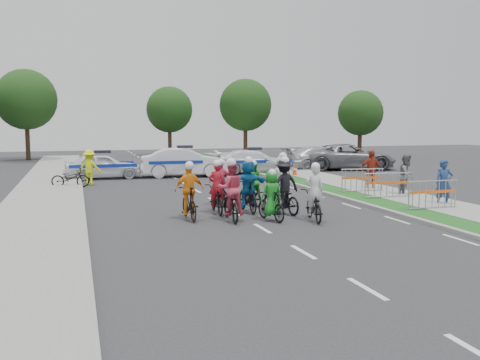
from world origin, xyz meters
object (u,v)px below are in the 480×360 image
object	(u,v)px
police_car_2	(254,162)
barrier_2	(362,181)
rider_9	(221,187)
rider_3	(189,197)
police_car_0	(103,166)
tree_1	(245,105)
cone_0	(281,180)
rider_1	(271,200)
barrier_0	(432,196)
parked_bike	(70,178)
rider_7	(282,185)
rider_6	(216,195)
rider_2	(231,198)
civilian_sedan	(322,158)
spectator_1	(407,176)
rider_5	(248,189)
tree_3	(26,100)
rider_0	(314,201)
tree_2	(360,113)
police_car_1	(185,162)
rider_8	(253,188)
spectator_2	(371,170)
civilian_suv	(349,157)
marshal_hiviz	(90,167)
spectator_0	(444,183)
rider_4	(284,191)
cone_1	(295,171)

from	to	relation	value
police_car_2	barrier_2	size ratio (longest dim) A/B	2.45
rider_9	rider_3	bearing A→B (deg)	54.20
police_car_0	tree_1	size ratio (longest dim) A/B	0.61
rider_9	cone_0	bearing A→B (deg)	-135.44
rider_1	cone_0	size ratio (longest dim) A/B	2.40
barrier_0	parked_bike	xyz separation A→B (m)	(-12.25, 11.02, -0.10)
rider_3	cone_0	distance (m)	9.13
rider_3	rider_7	bearing A→B (deg)	-158.61
police_car_0	rider_6	bearing A→B (deg)	-167.14
rider_9	police_car_2	world-z (taller)	rider_9
rider_2	cone_0	world-z (taller)	rider_2
civilian_sedan	cone_0	size ratio (longest dim) A/B	7.49
rider_7	spectator_1	distance (m)	6.01
police_car_2	rider_5	bearing A→B (deg)	168.40
rider_6	police_car_2	distance (m)	14.31
police_car_2	rider_3	bearing A→B (deg)	161.58
rider_7	spectator_1	world-z (taller)	rider_7
cone_0	tree_3	size ratio (longest dim) A/B	0.10
rider_7	parked_bike	world-z (taller)	rider_7
rider_0	parked_bike	size ratio (longest dim) A/B	1.10
rider_1	parked_bike	xyz separation A→B (m)	(-6.24, 10.94, -0.20)
rider_6	civilian_sedan	size ratio (longest dim) A/B	0.36
rider_0	tree_2	distance (m)	30.09
rider_2	rider_6	distance (m)	1.49
rider_9	police_car_0	world-z (taller)	rider_9
rider_7	police_car_1	distance (m)	11.72
rider_0	police_car_1	distance (m)	14.72
rider_0	rider_5	xyz separation A→B (m)	(-1.52, 2.16, 0.20)
spectator_1	tree_2	world-z (taller)	tree_2
rider_8	tree_2	distance (m)	27.67
cone_0	spectator_1	bearing A→B (deg)	-48.85
rider_9	police_car_1	world-z (taller)	rider_9
police_car_2	cone_0	xyz separation A→B (m)	(-1.03, -7.09, -0.37)
civilian_sedan	spectator_2	bearing A→B (deg)	166.88
civilian_suv	tree_3	size ratio (longest dim) A/B	0.82
marshal_hiviz	barrier_0	distance (m)	16.34
civilian_suv	tree_2	world-z (taller)	tree_2
rider_5	rider_8	bearing A→B (deg)	-114.93
rider_0	spectator_2	distance (m)	8.35
civilian_suv	rider_2	bearing A→B (deg)	153.51
rider_9	rider_6	bearing A→B (deg)	68.38
spectator_0	tree_3	world-z (taller)	tree_3
police_car_2	tree_2	xyz separation A→B (m)	(12.85, 9.88, 3.12)
rider_2	spectator_2	xyz separation A→B (m)	(8.23, 5.28, 0.19)
police_car_0	spectator_2	xyz separation A→B (m)	(11.54, -8.78, 0.22)
rider_4	parked_bike	xyz separation A→B (m)	(-7.15, 9.74, -0.30)
cone_1	tree_2	bearing A→B (deg)	48.37
spectator_2	barrier_0	xyz separation A→B (m)	(-0.99, -5.79, -0.37)
civilian_suv	rider_9	bearing A→B (deg)	148.11
rider_7	police_car_0	bearing A→B (deg)	-53.37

